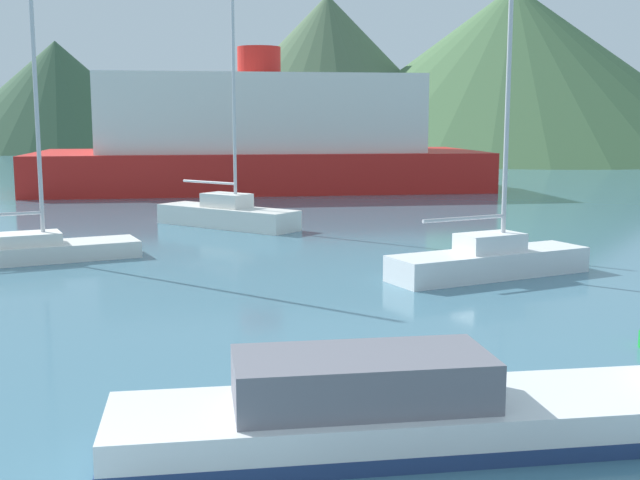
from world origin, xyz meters
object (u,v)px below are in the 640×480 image
(sailboat_outer, at_px, (27,248))
(ferry_distant, at_px, (260,139))
(sailboat_inner, at_px, (490,257))
(motorboat_near, at_px, (473,413))
(sailboat_middle, at_px, (227,212))

(sailboat_outer, distance_m, ferry_distant, 24.42)
(sailboat_inner, xyz_separation_m, sailboat_outer, (-12.93, 0.92, -0.10))
(motorboat_near, relative_size, sailboat_inner, 0.97)
(sailboat_middle, height_order, ferry_distant, sailboat_middle)
(sailboat_inner, height_order, sailboat_outer, sailboat_inner)
(motorboat_near, xyz_separation_m, sailboat_inner, (1.38, 10.84, 0.14))
(sailboat_middle, bearing_deg, sailboat_outer, -88.22)
(sailboat_inner, height_order, sailboat_middle, sailboat_middle)
(sailboat_inner, height_order, ferry_distant, sailboat_inner)
(sailboat_middle, bearing_deg, motorboat_near, -39.53)
(motorboat_near, bearing_deg, ferry_distant, 89.65)
(motorboat_near, distance_m, sailboat_middle, 20.91)
(sailboat_outer, bearing_deg, motorboat_near, -76.81)
(sailboat_inner, distance_m, sailboat_middle, 12.38)
(motorboat_near, distance_m, sailboat_outer, 16.48)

